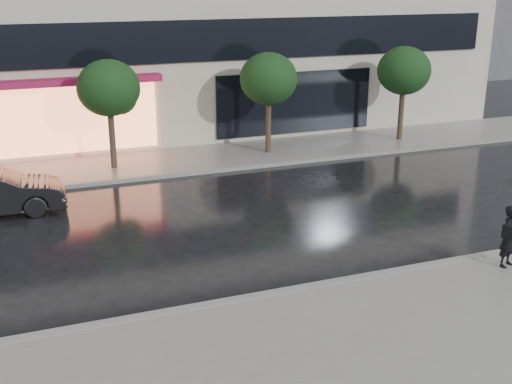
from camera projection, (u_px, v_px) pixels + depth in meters
name	position (u px, v px, depth m)	size (l,w,h in m)	color
ground	(306.00, 270.00, 15.40)	(120.00, 120.00, 0.00)	black
sidewalk_near	(377.00, 335.00, 12.51)	(60.00, 4.50, 0.12)	slate
sidewalk_far	(193.00, 159.00, 24.46)	(60.00, 3.50, 0.12)	slate
curb_near	(325.00, 285.00, 14.50)	(60.00, 0.25, 0.14)	gray
curb_far	(206.00, 171.00, 22.91)	(60.00, 0.25, 0.14)	gray
tree_mid_west	(110.00, 90.00, 22.36)	(2.20, 2.20, 3.99)	#33261C
tree_mid_east	(270.00, 80.00, 24.37)	(2.20, 2.20, 3.99)	#33261C
tree_far_east	(405.00, 72.00, 26.38)	(2.20, 2.20, 3.99)	#33261C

